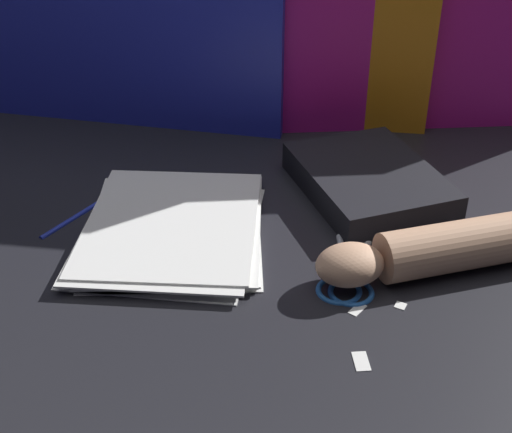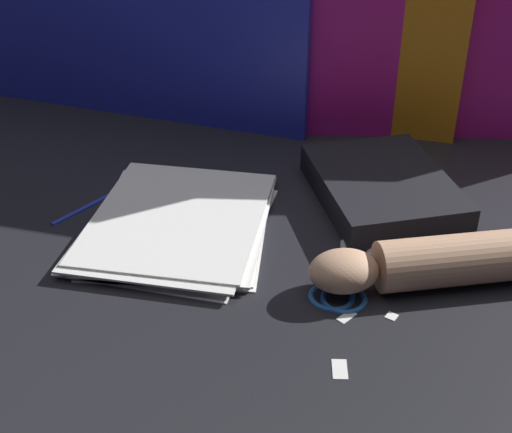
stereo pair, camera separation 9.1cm
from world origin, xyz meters
The scene contains 10 objects.
ground_plane centered at (0.00, 0.00, 0.00)m, with size 6.00×6.00×0.00m, color black.
backdrop_panel_right centered at (0.30, 0.37, 0.20)m, with size 0.57×0.09×0.39m.
paper_stack centered at (-0.11, -0.01, 0.01)m, with size 0.26×0.31×0.02m.
book_closed centered at (0.17, 0.12, 0.02)m, with size 0.26×0.30×0.04m.
scissors centered at (0.12, -0.11, 0.00)m, with size 0.09×0.16×0.01m.
hand_forearm centered at (0.25, -0.07, 0.03)m, with size 0.33×0.17×0.07m.
paper_scrap_near centered at (0.13, -0.25, 0.00)m, with size 0.02×0.03×0.00m.
paper_scrap_mid centered at (0.19, -0.15, 0.00)m, with size 0.02×0.02×0.00m.
paper_scrap_far centered at (0.13, -0.16, 0.00)m, with size 0.02×0.03×0.00m.
pen centered at (-0.26, 0.03, 0.00)m, with size 0.07×0.11×0.01m.
Camera 2 is at (0.13, -0.82, 0.55)m, focal length 50.00 mm.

